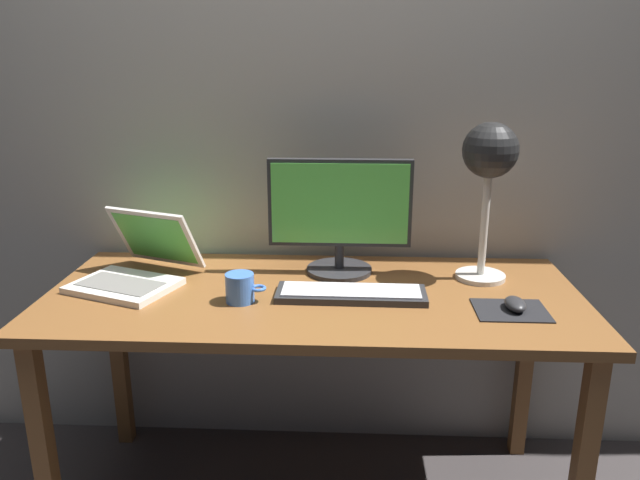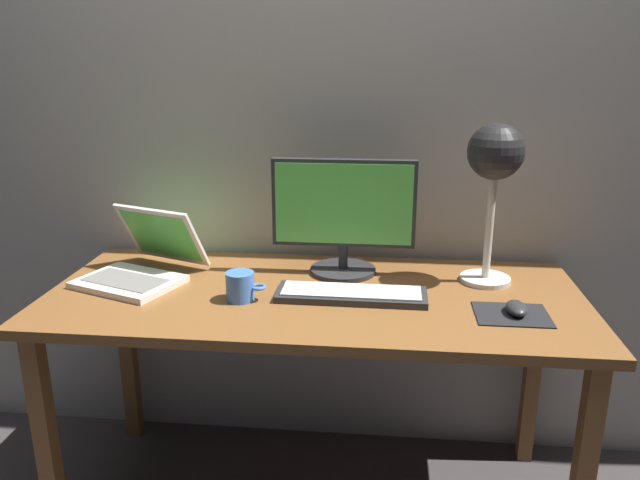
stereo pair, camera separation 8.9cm
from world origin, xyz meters
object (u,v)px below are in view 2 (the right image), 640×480
Objects in this scene: desk_lamp at (495,164)px; coffee_mug at (241,286)px; mouse at (516,308)px; keyboard_main at (351,294)px; laptop at (145,259)px; monitor at (344,213)px.

desk_lamp is 0.83m from coffee_mug.
coffee_mug is at bearing 178.04° from mouse.
keyboard_main is 0.58m from desk_lamp.
laptop reaches higher than coffee_mug.
keyboard_main is 0.68m from laptop.
desk_lamp reaches higher than laptop.
desk_lamp is (0.41, 0.18, 0.36)m from keyboard_main.
mouse is at bearing -79.91° from desk_lamp.
monitor is at bearing 9.72° from laptop.
monitor is at bearing 100.31° from keyboard_main.
monitor is at bearing 175.46° from desk_lamp.
mouse is (0.05, -0.25, -0.35)m from desk_lamp.
laptop is (-0.63, -0.11, -0.14)m from monitor.
keyboard_main is 3.75× the size of coffee_mug.
mouse is at bearing -30.33° from monitor.
desk_lamp reaches higher than coffee_mug.
desk_lamp is at bearing 23.58° from keyboard_main.
desk_lamp is 5.15× the size of mouse.
mouse is at bearing -1.96° from coffee_mug.
monitor is 0.65m from laptop.
coffee_mug is (-0.28, -0.26, -0.16)m from monitor.
coffee_mug is (0.35, -0.16, -0.02)m from laptop.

